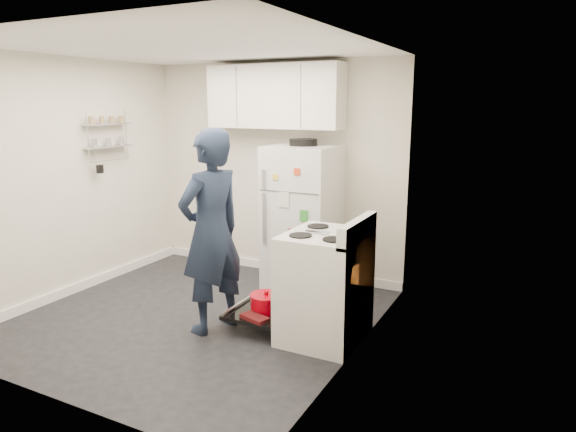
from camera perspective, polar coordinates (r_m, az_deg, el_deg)
The scene contains 7 objects.
room at distance 4.84m, azimuth -10.69°, elevation 2.47°, with size 3.21×3.21×2.51m.
electric_range at distance 4.50m, azimuth 3.98°, elevation -7.88°, with size 0.66×0.76×1.10m.
open_oven_door at distance 4.82m, azimuth -2.53°, elevation -9.98°, with size 0.55×0.72×0.23m.
refrigerator at distance 5.65m, azimuth 1.65°, elevation -0.13°, with size 0.72×0.74×1.65m.
upper_cabinets at distance 5.88m, azimuth -1.48°, elevation 13.13°, with size 1.60×0.33×0.70m, color silver.
wall_shelf_rack at distance 6.12m, azimuth -19.44°, elevation 8.44°, with size 0.14×0.60×0.61m.
person at distance 4.58m, azimuth -8.52°, elevation -1.78°, with size 0.67×0.44×1.82m, color #172034.
Camera 1 is at (2.90, -3.74, 2.02)m, focal length 32.00 mm.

